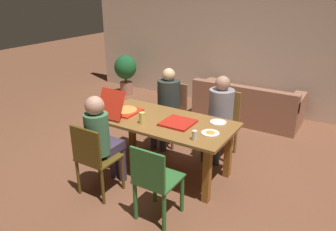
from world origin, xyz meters
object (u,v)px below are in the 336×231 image
(chair_3, at_px, (155,181))
(pizza_box_1, at_px, (178,123))
(chair_0, at_px, (222,121))
(chair_2, at_px, (94,157))
(person_1, at_px, (167,101))
(plate_1, at_px, (218,122))
(chair_1, at_px, (172,110))
(pizza_box_0, at_px, (122,110))
(drinking_glass_1, at_px, (142,118))
(plate_0, at_px, (210,133))
(drinking_glass_0, at_px, (195,135))
(couch, at_px, (247,106))
(dining_table, at_px, (164,128))
(person_0, at_px, (220,111))
(potted_plant, at_px, (126,70))
(person_2, at_px, (102,136))

(chair_3, height_order, pizza_box_1, chair_3)
(chair_0, distance_m, chair_2, 1.98)
(person_1, height_order, plate_1, person_1)
(chair_3, bearing_deg, chair_1, 115.61)
(pizza_box_0, height_order, drinking_glass_1, pizza_box_0)
(chair_3, bearing_deg, plate_0, 74.21)
(chair_1, distance_m, person_1, 0.25)
(chair_2, xyz_separation_m, plate_1, (1.03, 1.17, 0.23))
(drinking_glass_0, distance_m, couch, 2.67)
(dining_table, xyz_separation_m, person_0, (0.44, 0.77, 0.08))
(pizza_box_0, relative_size, pizza_box_1, 1.43)
(plate_0, distance_m, potted_plant, 4.02)
(chair_0, distance_m, plate_0, 1.02)
(chair_2, xyz_separation_m, pizza_box_0, (-0.20, 0.80, 0.28))
(chair_2, distance_m, drinking_glass_1, 0.76)
(dining_table, distance_m, person_2, 0.84)
(person_1, xyz_separation_m, pizza_box_1, (0.61, -0.74, 0.05))
(chair_1, bearing_deg, couch, 62.17)
(person_2, xyz_separation_m, potted_plant, (-2.11, 3.11, -0.16))
(person_2, bearing_deg, plate_1, 44.62)
(person_2, bearing_deg, drinking_glass_1, 65.41)
(drinking_glass_1, bearing_deg, chair_2, -109.14)
(drinking_glass_0, bearing_deg, chair_1, 130.25)
(chair_2, relative_size, drinking_glass_0, 8.25)
(chair_3, distance_m, pizza_box_1, 0.95)
(chair_0, xyz_separation_m, person_1, (-0.85, -0.17, 0.21))
(chair_3, height_order, pizza_box_0, pizza_box_0)
(pizza_box_0, distance_m, drinking_glass_1, 0.46)
(chair_3, bearing_deg, person_0, 90.00)
(chair_1, distance_m, drinking_glass_0, 1.57)
(plate_1, bearing_deg, plate_0, -81.60)
(chair_3, xyz_separation_m, plate_1, (0.18, 1.18, 0.27))
(potted_plant, bearing_deg, drinking_glass_1, -48.18)
(drinking_glass_1, bearing_deg, chair_3, -46.78)
(chair_3, distance_m, potted_plant, 4.41)
(person_1, height_order, potted_plant, person_1)
(person_0, xyz_separation_m, chair_2, (-0.85, -1.65, -0.19))
(pizza_box_1, distance_m, drinking_glass_1, 0.45)
(pizza_box_0, height_order, potted_plant, pizza_box_0)
(dining_table, distance_m, drinking_glass_1, 0.34)
(plate_1, bearing_deg, chair_1, 150.25)
(chair_3, bearing_deg, pizza_box_0, 142.64)
(chair_1, bearing_deg, person_2, -90.00)
(person_1, xyz_separation_m, drinking_glass_0, (1.00, -1.03, 0.09))
(person_0, height_order, plate_0, person_0)
(chair_0, bearing_deg, chair_1, -178.23)
(pizza_box_1, distance_m, potted_plant, 3.63)
(plate_0, height_order, plate_1, plate_0)
(dining_table, relative_size, drinking_glass_0, 16.45)
(dining_table, relative_size, plate_1, 8.66)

